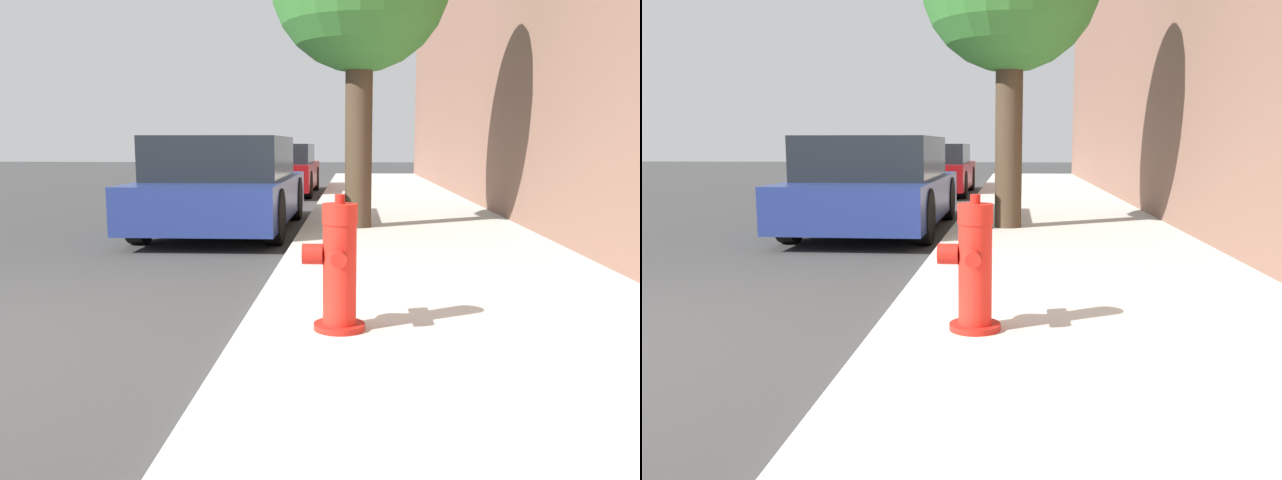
{
  "view_description": "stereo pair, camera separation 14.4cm",
  "coord_description": "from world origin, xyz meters",
  "views": [
    {
      "loc": [
        2.29,
        -3.29,
        1.2
      ],
      "look_at": [
        2.03,
        1.41,
        0.48
      ],
      "focal_mm": 35.0,
      "sensor_mm": 36.0,
      "label": 1
    },
    {
      "loc": [
        2.43,
        -3.28,
        1.2
      ],
      "look_at": [
        2.03,
        1.41,
        0.48
      ],
      "focal_mm": 35.0,
      "sensor_mm": 36.0,
      "label": 2
    }
  ],
  "objects": [
    {
      "name": "fire_hydrant",
      "position": [
        2.2,
        0.21,
        0.5
      ],
      "size": [
        0.36,
        0.39,
        0.78
      ],
      "color": "red",
      "rests_on": "sidewalk_slab"
    },
    {
      "name": "parked_car_near",
      "position": [
        0.51,
        5.36,
        0.64
      ],
      "size": [
        1.87,
        4.16,
        1.31
      ],
      "color": "navy",
      "rests_on": "ground_plane"
    },
    {
      "name": "parked_car_mid",
      "position": [
        0.47,
        11.91,
        0.6
      ],
      "size": [
        1.77,
        4.07,
        1.22
      ],
      "color": "maroon",
      "rests_on": "ground_plane"
    },
    {
      "name": "sidewalk_slab",
      "position": [
        3.06,
        0.0,
        0.07
      ],
      "size": [
        2.88,
        40.0,
        0.14
      ],
      "color": "beige",
      "rests_on": "ground_plane"
    }
  ]
}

